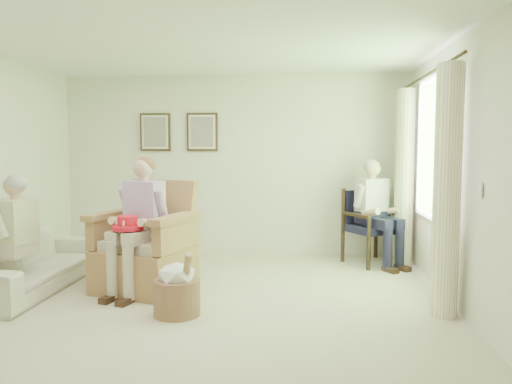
# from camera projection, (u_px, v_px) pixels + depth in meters

# --- Properties ---
(floor) EXTENTS (5.50, 5.50, 0.00)m
(floor) POSITION_uv_depth(u_px,v_px,m) (192.00, 314.00, 4.66)
(floor) COLOR beige
(floor) RESTS_ON ground
(back_wall) EXTENTS (5.00, 0.04, 2.60)m
(back_wall) POSITION_uv_depth(u_px,v_px,m) (233.00, 165.00, 7.27)
(back_wall) COLOR silver
(back_wall) RESTS_ON ground
(front_wall) EXTENTS (5.00, 0.04, 2.60)m
(front_wall) POSITION_uv_depth(u_px,v_px,m) (20.00, 215.00, 1.82)
(front_wall) COLOR silver
(front_wall) RESTS_ON ground
(right_wall) EXTENTS (0.04, 5.50, 2.60)m
(right_wall) POSITION_uv_depth(u_px,v_px,m) (475.00, 177.00, 4.30)
(right_wall) COLOR silver
(right_wall) RESTS_ON ground
(ceiling) EXTENTS (5.00, 5.50, 0.02)m
(ceiling) POSITION_uv_depth(u_px,v_px,m) (189.00, 29.00, 4.43)
(ceiling) COLOR white
(ceiling) RESTS_ON back_wall
(window) EXTENTS (0.13, 2.50, 1.63)m
(window) POSITION_uv_depth(u_px,v_px,m) (435.00, 145.00, 5.47)
(window) COLOR #2D6B23
(window) RESTS_ON right_wall
(curtain_left) EXTENTS (0.34, 0.34, 2.30)m
(curtain_left) POSITION_uv_depth(u_px,v_px,m) (447.00, 191.00, 4.55)
(curtain_left) COLOR #FDF9C6
(curtain_left) RESTS_ON ground
(curtain_right) EXTENTS (0.34, 0.34, 2.30)m
(curtain_right) POSITION_uv_depth(u_px,v_px,m) (404.00, 179.00, 6.49)
(curtain_right) COLOR #FDF9C6
(curtain_right) RESTS_ON ground
(framed_print_left) EXTENTS (0.45, 0.05, 0.55)m
(framed_print_left) POSITION_uv_depth(u_px,v_px,m) (155.00, 132.00, 7.30)
(framed_print_left) COLOR #382114
(framed_print_left) RESTS_ON back_wall
(framed_print_right) EXTENTS (0.45, 0.05, 0.55)m
(framed_print_right) POSITION_uv_depth(u_px,v_px,m) (202.00, 132.00, 7.23)
(framed_print_right) COLOR #382114
(framed_print_right) RESTS_ON back_wall
(wicker_armchair) EXTENTS (0.93, 0.92, 1.18)m
(wicker_armchair) POSITION_uv_depth(u_px,v_px,m) (146.00, 255.00, 5.47)
(wicker_armchair) COLOR tan
(wicker_armchair) RESTS_ON ground
(wood_armchair) EXTENTS (0.63, 0.59, 0.97)m
(wood_armchair) POSITION_uv_depth(u_px,v_px,m) (372.00, 223.00, 6.74)
(wood_armchair) COLOR black
(wood_armchair) RESTS_ON ground
(sofa) EXTENTS (2.01, 0.79, 0.59)m
(sofa) POSITION_uv_depth(u_px,v_px,m) (30.00, 263.00, 5.45)
(sofa) COLOR beige
(sofa) RESTS_ON ground
(person_wicker) EXTENTS (0.40, 0.62, 1.42)m
(person_wicker) POSITION_uv_depth(u_px,v_px,m) (141.00, 214.00, 5.28)
(person_wicker) COLOR beige
(person_wicker) RESTS_ON ground
(person_dark) EXTENTS (0.40, 0.63, 1.37)m
(person_dark) POSITION_uv_depth(u_px,v_px,m) (374.00, 205.00, 6.56)
(person_dark) COLOR #1A1733
(person_dark) RESTS_ON ground
(person_sofa) EXTENTS (0.42, 0.62, 1.25)m
(person_sofa) POSITION_uv_depth(u_px,v_px,m) (11.00, 230.00, 5.09)
(person_sofa) COLOR beige
(person_sofa) RESTS_ON ground
(red_hat) EXTENTS (0.32, 0.32, 0.14)m
(red_hat) POSITION_uv_depth(u_px,v_px,m) (128.00, 224.00, 5.10)
(red_hat) COLOR red
(red_hat) RESTS_ON person_wicker
(hatbox) EXTENTS (0.48, 0.48, 0.63)m
(hatbox) POSITION_uv_depth(u_px,v_px,m) (177.00, 289.00, 4.61)
(hatbox) COLOR tan
(hatbox) RESTS_ON ground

